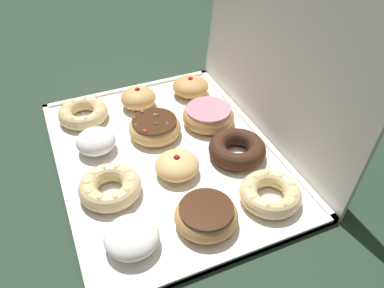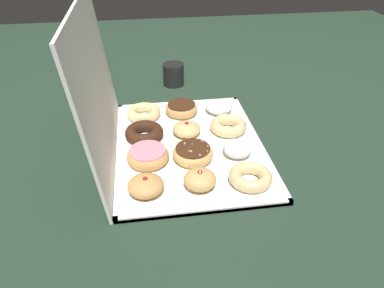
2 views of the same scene
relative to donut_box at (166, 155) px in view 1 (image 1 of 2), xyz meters
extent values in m
plane|color=#233828|center=(0.00, 0.00, -0.01)|extent=(3.00, 3.00, 0.00)
cube|color=white|center=(0.00, 0.00, 0.00)|extent=(0.57, 0.44, 0.01)
cube|color=white|center=(0.00, -0.21, 0.00)|extent=(0.57, 0.01, 0.01)
cube|color=white|center=(0.00, 0.21, 0.00)|extent=(0.57, 0.01, 0.01)
cube|color=white|center=(-0.28, 0.00, 0.00)|extent=(0.01, 0.44, 0.01)
cube|color=white|center=(0.28, 0.00, 0.00)|extent=(0.01, 0.44, 0.01)
cube|color=white|center=(0.00, 0.25, 0.21)|extent=(0.57, 0.05, 0.43)
torus|color=#EACC8C|center=(-0.19, -0.13, 0.02)|extent=(0.11, 0.11, 0.03)
sphere|color=#EACC8C|center=(-0.15, -0.13, 0.03)|extent=(0.02, 0.02, 0.02)
sphere|color=#EACC8C|center=(-0.16, -0.11, 0.03)|extent=(0.02, 0.02, 0.02)
sphere|color=#EACC8C|center=(-0.19, -0.09, 0.03)|extent=(0.02, 0.02, 0.02)
sphere|color=#EACC8C|center=(-0.21, -0.10, 0.03)|extent=(0.02, 0.02, 0.02)
sphere|color=#EACC8C|center=(-0.23, -0.12, 0.03)|extent=(0.02, 0.02, 0.02)
sphere|color=#EACC8C|center=(-0.23, -0.15, 0.03)|extent=(0.02, 0.02, 0.02)
sphere|color=#EACC8C|center=(-0.21, -0.17, 0.03)|extent=(0.02, 0.02, 0.02)
sphere|color=#EACC8C|center=(-0.19, -0.17, 0.03)|extent=(0.02, 0.02, 0.02)
sphere|color=#EACC8C|center=(-0.16, -0.16, 0.03)|extent=(0.02, 0.02, 0.02)
ellipsoid|color=white|center=(-0.07, -0.13, 0.03)|extent=(0.08, 0.08, 0.05)
torus|color=#EACC8C|center=(0.07, -0.14, 0.02)|extent=(0.12, 0.12, 0.04)
sphere|color=#EACC8C|center=(0.11, -0.14, 0.03)|extent=(0.02, 0.02, 0.02)
sphere|color=#EACC8C|center=(0.10, -0.11, 0.03)|extent=(0.02, 0.02, 0.02)
sphere|color=#EACC8C|center=(0.08, -0.10, 0.03)|extent=(0.02, 0.02, 0.02)
sphere|color=#EACC8C|center=(0.05, -0.10, 0.03)|extent=(0.02, 0.02, 0.02)
sphere|color=#EACC8C|center=(0.03, -0.11, 0.03)|extent=(0.02, 0.02, 0.02)
sphere|color=#EACC8C|center=(0.03, -0.14, 0.03)|extent=(0.02, 0.02, 0.02)
sphere|color=#EACC8C|center=(0.03, -0.16, 0.03)|extent=(0.02, 0.02, 0.02)
sphere|color=#EACC8C|center=(0.05, -0.17, 0.03)|extent=(0.02, 0.02, 0.02)
sphere|color=#EACC8C|center=(0.08, -0.17, 0.03)|extent=(0.02, 0.02, 0.02)
sphere|color=#EACC8C|center=(0.10, -0.16, 0.03)|extent=(0.02, 0.02, 0.02)
ellipsoid|color=white|center=(0.19, -0.13, 0.03)|extent=(0.09, 0.09, 0.04)
ellipsoid|color=tan|center=(-0.19, 0.00, 0.03)|extent=(0.08, 0.08, 0.05)
sphere|color=#B21923|center=(-0.19, 0.00, 0.05)|extent=(0.01, 0.01, 0.01)
torus|color=tan|center=(-0.07, 0.00, 0.02)|extent=(0.12, 0.12, 0.04)
cylinder|color=#472816|center=(-0.07, 0.00, 0.04)|extent=(0.10, 0.10, 0.01)
sphere|color=blue|center=(-0.05, 0.02, 0.05)|extent=(0.00, 0.00, 0.00)
sphere|color=orange|center=(-0.09, 0.01, 0.05)|extent=(0.01, 0.01, 0.01)
sphere|color=pink|center=(-0.11, -0.01, 0.05)|extent=(0.01, 0.01, 0.01)
sphere|color=green|center=(-0.06, 0.00, 0.05)|extent=(0.01, 0.01, 0.01)
sphere|color=white|center=(-0.05, 0.02, 0.05)|extent=(0.00, 0.00, 0.00)
sphere|color=orange|center=(-0.09, -0.04, 0.05)|extent=(0.01, 0.01, 0.01)
sphere|color=pink|center=(-0.04, -0.03, 0.05)|extent=(0.00, 0.00, 0.00)
sphere|color=white|center=(-0.09, 0.01, 0.05)|extent=(0.01, 0.01, 0.01)
sphere|color=yellow|center=(-0.07, -0.04, 0.05)|extent=(0.00, 0.00, 0.00)
sphere|color=red|center=(-0.04, -0.03, 0.05)|extent=(0.01, 0.01, 0.01)
sphere|color=red|center=(-0.11, -0.02, 0.05)|extent=(0.00, 0.00, 0.00)
ellipsoid|color=#E5B770|center=(0.06, 0.00, 0.03)|extent=(0.09, 0.09, 0.04)
sphere|color=#B21923|center=(0.06, 0.00, 0.04)|extent=(0.01, 0.01, 0.01)
torus|color=tan|center=(0.20, 0.00, 0.02)|extent=(0.11, 0.11, 0.04)
cylinder|color=#472816|center=(0.20, 0.00, 0.04)|extent=(0.09, 0.09, 0.01)
ellipsoid|color=tan|center=(-0.20, 0.14, 0.03)|extent=(0.09, 0.09, 0.04)
sphere|color=#B21923|center=(-0.20, 0.14, 0.05)|extent=(0.01, 0.01, 0.01)
torus|color=tan|center=(-0.06, 0.13, 0.02)|extent=(0.12, 0.12, 0.04)
cylinder|color=pink|center=(-0.06, 0.13, 0.04)|extent=(0.10, 0.10, 0.01)
torus|color=#381E11|center=(0.06, 0.13, 0.02)|extent=(0.12, 0.12, 0.04)
torus|color=#EACC8C|center=(0.20, 0.13, 0.02)|extent=(0.11, 0.11, 0.03)
sphere|color=#EACC8C|center=(0.24, 0.13, 0.03)|extent=(0.02, 0.02, 0.02)
sphere|color=#EACC8C|center=(0.23, 0.16, 0.03)|extent=(0.02, 0.02, 0.02)
sphere|color=#EACC8C|center=(0.20, 0.17, 0.03)|extent=(0.02, 0.02, 0.02)
sphere|color=#EACC8C|center=(0.18, 0.17, 0.03)|extent=(0.02, 0.02, 0.02)
sphere|color=#EACC8C|center=(0.16, 0.14, 0.03)|extent=(0.02, 0.02, 0.02)
sphere|color=#EACC8C|center=(0.16, 0.12, 0.03)|extent=(0.02, 0.02, 0.02)
sphere|color=#EACC8C|center=(0.18, 0.10, 0.03)|extent=(0.02, 0.02, 0.02)
sphere|color=#EACC8C|center=(0.20, 0.09, 0.03)|extent=(0.02, 0.02, 0.02)
sphere|color=#EACC8C|center=(0.23, 0.10, 0.03)|extent=(0.02, 0.02, 0.02)
camera|label=1|loc=(0.59, -0.19, 0.55)|focal=36.65mm
camera|label=2|loc=(-0.89, 0.12, 0.62)|focal=33.55mm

